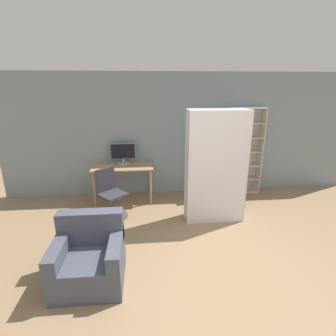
{
  "coord_description": "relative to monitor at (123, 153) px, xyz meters",
  "views": [
    {
      "loc": [
        -0.89,
        -2.54,
        2.42
      ],
      "look_at": [
        -0.48,
        1.76,
        1.05
      ],
      "focal_mm": 28.0,
      "sensor_mm": 36.0,
      "label": 1
    }
  ],
  "objects": [
    {
      "name": "mattress_far",
      "position": [
        1.73,
        -1.11,
        0.01
      ],
      "size": [
        1.06,
        0.19,
        2.04
      ],
      "color": "silver",
      "rests_on": "ground"
    },
    {
      "name": "wall_back",
      "position": [
        1.34,
        0.17,
        0.34
      ],
      "size": [
        8.0,
        0.06,
        2.7
      ],
      "color": "gray",
      "rests_on": "ground"
    },
    {
      "name": "mattress_near",
      "position": [
        1.73,
        -1.34,
        0.01
      ],
      "size": [
        1.06,
        0.21,
        2.04
      ],
      "color": "silver",
      "rests_on": "ground"
    },
    {
      "name": "desk",
      "position": [
        -0.01,
        -0.19,
        -0.34
      ],
      "size": [
        1.28,
        0.67,
        0.78
      ],
      "color": "tan",
      "rests_on": "ground"
    },
    {
      "name": "armchair",
      "position": [
        -0.28,
        -2.68,
        -0.69
      ],
      "size": [
        0.85,
        0.8,
        0.85
      ],
      "color": "#474C5B",
      "rests_on": "ground"
    },
    {
      "name": "office_chair",
      "position": [
        -0.19,
        -0.96,
        -0.63
      ],
      "size": [
        0.62,
        0.62,
        0.94
      ],
      "color": "#4C4C51",
      "rests_on": "ground"
    },
    {
      "name": "bookshelf",
      "position": [
        2.61,
        0.03,
        -0.04
      ],
      "size": [
        0.82,
        0.3,
        1.96
      ],
      "color": "beige",
      "rests_on": "ground"
    },
    {
      "name": "monitor",
      "position": [
        0.0,
        0.0,
        0.0
      ],
      "size": [
        0.54,
        0.25,
        0.45
      ],
      "color": "#B7B7BC",
      "rests_on": "desk"
    },
    {
      "name": "ground_plane",
      "position": [
        1.34,
        -3.07,
        -1.01
      ],
      "size": [
        16.0,
        16.0,
        0.0
      ],
      "primitive_type": "plane",
      "color": "#937556"
    }
  ]
}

